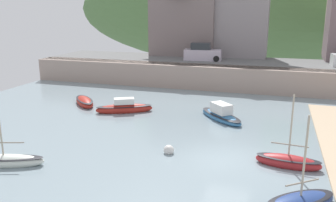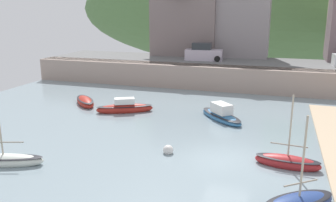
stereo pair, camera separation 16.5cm
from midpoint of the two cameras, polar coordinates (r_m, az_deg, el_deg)
quay_seawall at (r=36.37m, az=13.48°, el=3.77°), size 48.00×9.40×2.40m
hillside_backdrop at (r=73.41m, az=16.84°, el=14.15°), size 80.00×44.00×23.23m
waterfront_building_left at (r=44.86m, az=2.73°, el=13.62°), size 8.25×5.49×9.41m
waterfront_building_centre at (r=43.65m, az=11.45°, el=14.11°), size 6.98×4.52×10.54m
sailboat_tall_mast at (r=16.09m, az=20.32°, el=-15.02°), size 3.38×3.03×4.13m
dinghy_open_wooden at (r=28.26m, az=-7.24°, el=-1.13°), size 4.48×2.99×1.33m
motorboat_with_cabin at (r=20.64m, az=-25.20°, el=-8.73°), size 4.30×2.18×3.83m
fishing_boat_green at (r=19.61m, az=18.61°, el=-9.24°), size 3.39×1.29×4.02m
sailboat_nearest_shore at (r=26.52m, az=8.41°, el=-2.24°), size 4.16×4.23×1.36m
sailboat_white_hull at (r=31.13m, az=-13.50°, el=-0.11°), size 3.39×3.51×0.81m
parked_car_near_slipway at (r=40.02m, az=5.47°, el=7.74°), size 4.21×1.99×1.95m
mooring_buoy at (r=20.22m, az=-0.11°, el=-7.96°), size 0.60×0.60×0.60m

